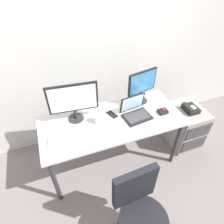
# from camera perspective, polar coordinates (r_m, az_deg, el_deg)

# --- Properties ---
(ground_plane) EXTENTS (8.00, 8.00, 0.00)m
(ground_plane) POSITION_cam_1_polar(r_m,az_deg,el_deg) (2.80, 0.00, -13.73)
(ground_plane) COLOR slate
(back_wall) EXTENTS (6.00, 0.10, 2.80)m
(back_wall) POSITION_cam_1_polar(r_m,az_deg,el_deg) (2.47, -6.03, 19.62)
(back_wall) COLOR silver
(back_wall) RESTS_ON ground
(desk) EXTENTS (1.63, 0.71, 0.76)m
(desk) POSITION_cam_1_polar(r_m,az_deg,el_deg) (2.29, 0.00, -3.81)
(desk) COLOR silver
(desk) RESTS_ON ground
(file_cabinet) EXTENTS (0.42, 0.53, 0.60)m
(file_cabinet) POSITION_cam_1_polar(r_m,az_deg,el_deg) (3.00, 20.30, -3.78)
(file_cabinet) COLOR gray
(file_cabinet) RESTS_ON ground
(desk_phone) EXTENTS (0.17, 0.20, 0.09)m
(desk_phone) POSITION_cam_1_polar(r_m,az_deg,el_deg) (2.78, 21.92, 0.91)
(desk_phone) COLOR black
(desk_phone) RESTS_ON file_cabinet
(office_chair) EXTENTS (0.52, 0.52, 0.91)m
(office_chair) POSITION_cam_1_polar(r_m,az_deg,el_deg) (2.02, 8.02, -27.95)
(office_chair) COLOR black
(office_chair) RESTS_ON ground
(monitor_main) EXTENTS (0.54, 0.18, 0.46)m
(monitor_main) POSITION_cam_1_polar(r_m,az_deg,el_deg) (2.11, -11.28, 3.42)
(monitor_main) COLOR #262628
(monitor_main) RESTS_ON desk
(monitor_side) EXTENTS (0.39, 0.18, 0.43)m
(monitor_side) POSITION_cam_1_polar(r_m,az_deg,el_deg) (2.39, 8.77, 7.91)
(monitor_side) COLOR #262628
(monitor_side) RESTS_ON desk
(keyboard) EXTENTS (0.42, 0.17, 0.03)m
(keyboard) POSITION_cam_1_polar(r_m,az_deg,el_deg) (2.08, -12.51, -7.10)
(keyboard) COLOR silver
(keyboard) RESTS_ON desk
(laptop) EXTENTS (0.34, 0.29, 0.24)m
(laptop) POSITION_cam_1_polar(r_m,az_deg,el_deg) (2.27, 6.84, 0.11)
(laptop) COLOR black
(laptop) RESTS_ON desk
(trackball_mouse) EXTENTS (0.11, 0.09, 0.07)m
(trackball_mouse) POSITION_cam_1_polar(r_m,az_deg,el_deg) (2.39, 14.65, 0.21)
(trackball_mouse) COLOR black
(trackball_mouse) RESTS_ON desk
(coffee_mug) EXTENTS (0.09, 0.08, 0.10)m
(coffee_mug) POSITION_cam_1_polar(r_m,az_deg,el_deg) (2.18, -4.12, -1.89)
(coffee_mug) COLOR silver
(coffee_mug) RESTS_ON desk
(paper_notepad) EXTENTS (0.19, 0.24, 0.01)m
(paper_notepad) POSITION_cam_1_polar(r_m,az_deg,el_deg) (2.08, 1.01, -6.21)
(paper_notepad) COLOR white
(paper_notepad) RESTS_ON desk
(cell_phone) EXTENTS (0.11, 0.16, 0.01)m
(cell_phone) POSITION_cam_1_polar(r_m,az_deg,el_deg) (2.29, 0.06, -0.71)
(cell_phone) COLOR black
(cell_phone) RESTS_ON desk
(banana) EXTENTS (0.05, 0.19, 0.04)m
(banana) POSITION_cam_1_polar(r_m,az_deg,el_deg) (2.38, 3.29, 1.44)
(banana) COLOR yellow
(banana) RESTS_ON desk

